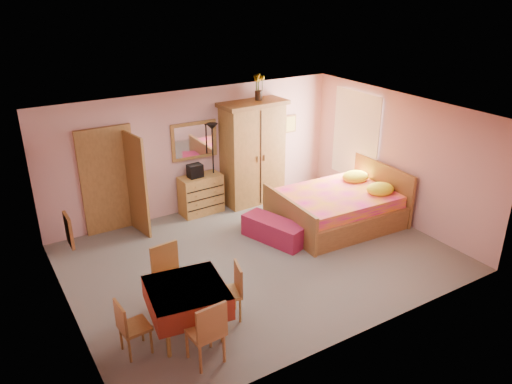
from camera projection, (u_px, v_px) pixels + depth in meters
floor at (260, 257)px, 8.96m from camera, size 6.50×6.50×0.00m
ceiling at (260, 116)px, 7.93m from camera, size 6.50×6.50×0.00m
wall_back at (197, 151)px, 10.41m from camera, size 6.50×0.10×2.60m
wall_front at (362, 255)px, 6.49m from camera, size 6.50×0.10×2.60m
wall_left at (61, 239)px, 6.89m from camera, size 0.10×5.00×2.60m
wall_right at (397, 158)px, 10.01m from camera, size 0.10×5.00×2.60m
doorway at (108, 181)px, 9.58m from camera, size 1.06×0.12×2.15m
window at (356, 136)px, 10.87m from camera, size 0.08×1.40×1.95m
picture_left at (69, 230)px, 6.27m from camera, size 0.04×0.32×0.42m
picture_back at (290, 124)px, 11.41m from camera, size 0.30×0.04×0.40m
chest_of_drawers at (201, 194)px, 10.52m from camera, size 0.90×0.48×0.84m
wall_mirror at (194, 141)px, 10.24m from camera, size 0.99×0.09×0.78m
stereo at (195, 171)px, 10.24m from camera, size 0.31×0.23×0.28m
floor_lamp at (213, 168)px, 10.48m from camera, size 0.28×0.28×1.90m
wardrobe at (253, 153)px, 10.82m from camera, size 1.47×0.80×2.26m
sunflower_vase at (259, 87)px, 10.36m from camera, size 0.22×0.22×0.55m
bed at (337, 198)px, 10.00m from camera, size 2.47×1.99×1.10m
bench at (274, 230)px, 9.47m from camera, size 0.83×1.35×0.42m
dining_table at (188, 310)px, 6.93m from camera, size 1.17×1.17×0.76m
chair_south at (205, 330)px, 6.38m from camera, size 0.46×0.46×0.95m
chair_north at (172, 278)px, 7.45m from camera, size 0.49×0.49×0.99m
chair_west at (135, 326)px, 6.56m from camera, size 0.39×0.39×0.82m
chair_east at (227, 293)px, 7.22m from camera, size 0.48×0.48×0.86m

